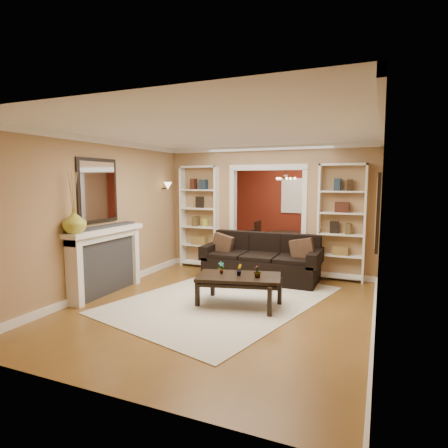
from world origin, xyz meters
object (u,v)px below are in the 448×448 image
at_px(fireplace, 107,261).
at_px(sofa, 261,257).
at_px(dining_table, 285,247).
at_px(bookshelf_left, 200,217).
at_px(coffee_table, 239,291).
at_px(bookshelf_right, 341,223).

bearing_deg(fireplace, sofa, 41.75).
bearing_deg(dining_table, fireplace, 151.83).
distance_m(bookshelf_left, dining_table, 2.36).
bearing_deg(fireplace, coffee_table, 7.47).
distance_m(fireplace, dining_table, 4.58).
bearing_deg(bookshelf_right, fireplace, -145.20).
xyz_separation_m(fireplace, dining_table, (2.16, 4.03, -0.27)).
relative_size(bookshelf_left, bookshelf_right, 1.00).
height_order(bookshelf_left, dining_table, bookshelf_left).
bearing_deg(sofa, bookshelf_right, 21.73).
bearing_deg(bookshelf_right, bookshelf_left, 180.00).
distance_m(bookshelf_right, fireplace, 4.47).
height_order(coffee_table, bookshelf_left, bookshelf_left).
height_order(bookshelf_right, dining_table, bookshelf_right).
xyz_separation_m(coffee_table, fireplace, (-2.33, -0.31, 0.34)).
xyz_separation_m(coffee_table, dining_table, (-0.18, 3.72, 0.07)).
distance_m(coffee_table, fireplace, 2.38).
distance_m(sofa, coffee_table, 1.66).
relative_size(sofa, dining_table, 1.30).
height_order(coffee_table, dining_table, dining_table).
distance_m(sofa, bookshelf_right, 1.71).
relative_size(bookshelf_right, fireplace, 1.35).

